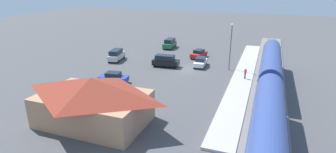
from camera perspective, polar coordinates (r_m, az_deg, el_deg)
ground_plane at (r=48.52m, az=3.85°, el=1.42°), size 200.00×200.00×0.00m
railway_track at (r=46.69m, az=20.52°, el=-0.41°), size 4.80×70.00×0.30m
platform at (r=46.77m, az=15.65°, el=0.22°), size 3.20×46.00×0.30m
passenger_train at (r=33.73m, az=20.64°, el=-2.86°), size 2.93×39.83×4.98m
station_building at (r=30.60m, az=-15.63°, el=-4.75°), size 12.39×8.10×5.32m
pedestrian_on_platform at (r=44.55m, az=16.04°, el=0.77°), size 0.36×0.36×1.71m
suv_black at (r=49.92m, az=-0.53°, el=3.35°), size 5.05×2.71×2.22m
suv_silver at (r=55.02m, az=-10.91°, el=4.52°), size 2.81×5.17×2.22m
sedan_red at (r=56.40m, az=6.54°, el=4.82°), size 2.80×4.80×1.74m
sedan_blue at (r=42.70m, az=-11.48°, el=-0.22°), size 4.72×2.75×1.74m
sedan_white at (r=50.56m, az=6.90°, el=3.10°), size 2.04×4.58×1.74m
suv_green at (r=64.60m, az=0.37°, el=7.05°), size 2.08×4.95×2.22m
light_pole_near_platform at (r=48.29m, az=13.18°, el=7.20°), size 0.44×0.44×8.26m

